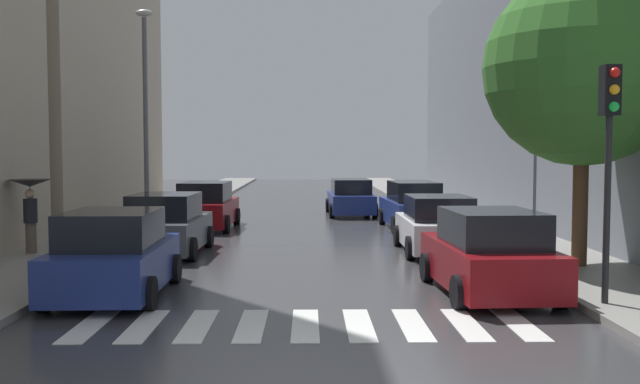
% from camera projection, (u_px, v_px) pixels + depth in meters
% --- Properties ---
extents(ground_plane, '(28.00, 72.00, 0.04)m').
position_uv_depth(ground_plane, '(307.00, 213.00, 32.30)').
color(ground_plane, '#363638').
extents(sidewalk_left, '(3.00, 72.00, 0.15)m').
position_uv_depth(sidewalk_left, '(166.00, 212.00, 32.18)').
color(sidewalk_left, gray).
rests_on(sidewalk_left, ground).
extents(sidewalk_right, '(3.00, 72.00, 0.15)m').
position_uv_depth(sidewalk_right, '(447.00, 211.00, 32.40)').
color(sidewalk_right, gray).
rests_on(sidewalk_right, ground).
extents(crosswalk_stripes, '(7.65, 2.20, 0.01)m').
position_uv_depth(crosswalk_stripes, '(305.00, 325.00, 11.69)').
color(crosswalk_stripes, silver).
rests_on(crosswalk_stripes, ground).
extents(building_left_mid, '(6.00, 15.72, 13.02)m').
position_uv_depth(building_left_mid, '(55.00, 67.00, 30.40)').
color(building_left_mid, '#B2A38C').
rests_on(building_left_mid, ground).
extents(building_right_mid, '(6.00, 21.97, 11.70)m').
position_uv_depth(building_right_mid, '(524.00, 92.00, 35.39)').
color(building_right_mid, slate).
rests_on(building_right_mid, ground).
extents(parked_car_left_nearest, '(2.18, 4.07, 1.74)m').
position_uv_depth(parked_car_left_nearest, '(114.00, 257.00, 13.93)').
color(parked_car_left_nearest, navy).
rests_on(parked_car_left_nearest, ground).
extents(parked_car_left_second, '(2.22, 4.10, 1.71)m').
position_uv_depth(parked_car_left_second, '(166.00, 226.00, 19.61)').
color(parked_car_left_second, '#474C51').
rests_on(parked_car_left_second, ground).
extents(parked_car_left_third, '(2.19, 4.35, 1.75)m').
position_uv_depth(parked_car_left_third, '(206.00, 207.00, 25.88)').
color(parked_car_left_third, maroon).
rests_on(parked_car_left_third, ground).
extents(parked_car_right_nearest, '(2.30, 4.24, 1.73)m').
position_uv_depth(parked_car_right_nearest, '(489.00, 255.00, 14.17)').
color(parked_car_right_nearest, maroon).
rests_on(parked_car_right_nearest, ground).
extents(parked_car_right_second, '(2.13, 4.04, 1.63)m').
position_uv_depth(parked_car_right_second, '(437.00, 226.00, 19.88)').
color(parked_car_right_second, silver).
rests_on(parked_car_right_second, ground).
extents(parked_car_right_third, '(2.18, 4.71, 1.76)m').
position_uv_depth(parked_car_right_third, '(413.00, 207.00, 25.85)').
color(parked_car_right_third, navy).
rests_on(parked_car_right_third, ground).
extents(car_midroad, '(2.17, 4.50, 1.63)m').
position_uv_depth(car_midroad, '(351.00, 198.00, 31.30)').
color(car_midroad, navy).
rests_on(car_midroad, ground).
extents(pedestrian_foreground, '(1.10, 1.10, 1.99)m').
position_uv_depth(pedestrian_foreground, '(30.00, 198.00, 18.73)').
color(pedestrian_foreground, brown).
rests_on(pedestrian_foreground, sidewalk_left).
extents(street_tree_right, '(4.70, 4.70, 7.09)m').
position_uv_depth(street_tree_right, '(583.00, 68.00, 16.56)').
color(street_tree_right, '#513823').
rests_on(street_tree_right, sidewalk_right).
extents(traffic_light_right_corner, '(0.30, 0.42, 4.30)m').
position_uv_depth(traffic_light_right_corner, '(609.00, 130.00, 12.49)').
color(traffic_light_right_corner, black).
rests_on(traffic_light_right_corner, sidewalk_right).
extents(lamp_post_left, '(0.60, 0.28, 7.57)m').
position_uv_depth(lamp_post_left, '(145.00, 105.00, 24.01)').
color(lamp_post_left, '#595B60').
rests_on(lamp_post_left, sidewalk_left).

